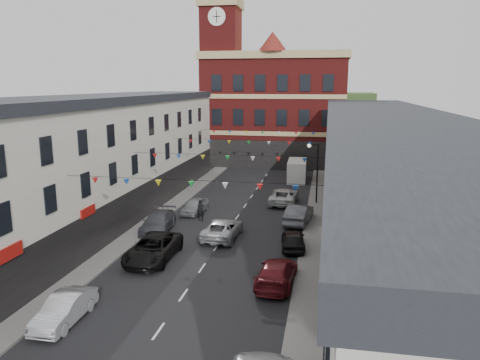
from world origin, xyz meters
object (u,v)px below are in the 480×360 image
Objects in this scene: car_right_c at (277,273)px; car_right_d at (293,240)px; car_left_b at (64,309)px; car_left_c at (153,248)px; pedestrian at (201,210)px; moving_car at (222,229)px; white_van at (297,170)px; car_right_e at (299,214)px; street_lamp at (315,165)px; car_right_f at (284,196)px; car_left_d at (158,222)px; car_left_e at (195,206)px.

car_right_c reaches higher than car_right_d.
car_left_b reaches higher than car_right_d.
pedestrian reaches higher than car_left_c.
white_van is (4.17, 23.12, 0.51)m from moving_car.
car_right_e is at bearing -18.69° from pedestrian.
car_left_b is at bearing 69.10° from car_right_e.
street_lamp reaches higher than car_right_f.
car_right_f is at bearing -88.03° from car_right_d.
car_right_f is (-2.94, -0.43, -3.14)m from street_lamp.
car_left_c is 1.06× the size of car_right_f.
car_right_e is (10.36, 19.12, 0.12)m from car_left_b.
pedestrian is at bearing 48.46° from car_left_d.
car_right_c is at bearing -15.90° from car_left_c.
car_left_c is 3.20× the size of pedestrian.
car_right_e reaches higher than car_left_c.
car_left_d is 1.05× the size of car_right_e.
car_left_d reaches higher than car_right_d.
car_left_c is 1.43× the size of car_right_d.
car_left_c is at bearing 67.92° from car_right_f.
car_right_f is at bearing -171.61° from street_lamp.
moving_car is (4.05, -6.41, 0.05)m from car_left_e.
car_left_e is 9.18m from car_right_f.
car_right_e is at bearing -89.34° from car_right_c.
car_left_c is 1.04× the size of white_van.
car_left_c is (-10.15, -17.21, -3.09)m from street_lamp.
car_right_f is (8.47, 25.59, 0.06)m from car_left_b.
car_right_f is at bearing 71.34° from car_left_b.
car_right_c is (-1.56, -19.59, -3.17)m from street_lamp.
car_left_c is at bearing 16.87° from car_right_d.
street_lamp reaches higher than car_left_e.
street_lamp is 1.20× the size of car_right_e.
car_right_e is (9.59, -1.47, 0.14)m from car_left_e.
car_right_c is 19.21m from car_right_f.
car_left_d is at bearing -17.37° from car_right_d.
car_left_d is 0.98× the size of moving_car.
moving_car is (-3.65, -11.41, -0.03)m from car_right_f.
car_right_f is (-1.38, 19.16, 0.03)m from car_right_c.
car_left_b is at bearing -113.68° from street_lamp.
car_left_e is 2.50m from pedestrian.
car_right_c is at bearing 95.30° from car_right_f.
moving_car is (3.56, 5.37, -0.08)m from car_left_c.
car_left_b is 14.97m from moving_car.
car_left_b is 18.50m from pedestrian.
car_right_e is (-1.05, -6.90, -3.08)m from street_lamp.
car_left_b reaches higher than car_left_e.
car_right_f is (7.70, 5.00, 0.08)m from car_left_e.
car_right_c is 12.70m from car_right_e.
street_lamp is 16.73m from car_left_d.
white_van is 3.08× the size of pedestrian.
car_right_d is 0.77× the size of moving_car.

